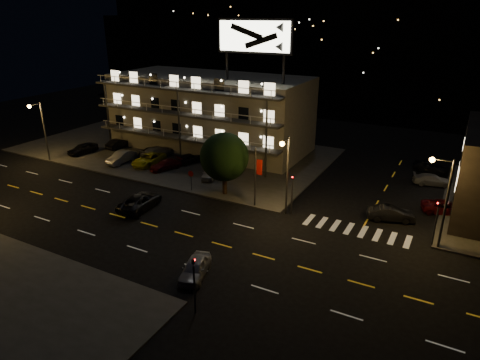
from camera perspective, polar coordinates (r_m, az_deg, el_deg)
The scene contains 29 objects.
ground at distance 40.45m, azimuth -9.83°, elevation -6.50°, with size 140.00×140.00×0.00m, color black.
curb_nw at distance 63.05m, azimuth -8.86°, elevation 3.97°, with size 44.00×24.00×0.15m, color #323230.
motel at distance 62.53m, azimuth -3.97°, elevation 9.03°, with size 28.00×13.80×18.10m.
hill_backdrop at distance 100.92m, azimuth 12.31°, elevation 16.91°, with size 120.00×25.00×24.00m.
streetlight_nw at distance 61.94m, azimuth -24.97°, elevation 6.59°, with size 0.44×1.92×8.00m.
streetlight_nc at distance 40.78m, azimuth 6.18°, elevation 1.57°, with size 0.44×1.92×8.00m.
streetlight_ne at distance 38.56m, azimuth 25.45°, elevation -1.69°, with size 1.92×0.44×8.00m.
signal_nw at distance 41.97m, azimuth 6.97°, elevation -1.39°, with size 0.20×0.27×4.60m.
signal_sw at distance 28.63m, azimuth -6.13°, elevation -13.10°, with size 0.20×0.27×4.60m.
signal_ne at distance 39.66m, azimuth 24.73°, elevation -4.74°, with size 0.27×0.20×4.60m.
banner_north at distance 43.01m, azimuth 2.14°, elevation 0.58°, with size 0.83×0.16×6.40m.
stop_sign at distance 47.63m, azimuth -6.55°, elevation 0.36°, with size 0.91×0.11×2.61m.
tree at distance 45.73m, azimuth -2.14°, elevation 2.93°, with size 5.45×5.25×6.87m.
lot_car_0 at distance 64.21m, azimuth -20.22°, elevation 3.97°, with size 1.75×4.35×1.48m, color black.
lot_car_1 at distance 58.65m, azimuth -15.57°, elevation 2.94°, with size 1.59×4.57×1.50m, color gray.
lot_car_2 at distance 57.10m, azimuth -12.08°, elevation 2.73°, with size 2.38×5.17×1.44m, color yellow.
lot_car_3 at distance 54.94m, azimuth -9.89°, elevation 2.02°, with size 1.72×4.24×1.23m, color #530B10.
lot_car_4 at distance 51.43m, azimuth -4.11°, elevation 0.94°, with size 1.46×3.63×1.24m, color gray.
lot_car_5 at distance 65.32m, azimuth -15.87°, elevation 4.71°, with size 1.43×4.10×1.35m, color black.
lot_car_6 at distance 60.54m, azimuth -11.86°, elevation 3.71°, with size 2.04×4.42×1.23m, color black.
lot_car_7 at distance 59.73m, azimuth -10.90°, elevation 3.70°, with size 2.15×5.29×1.53m, color gray.
lot_car_8 at distance 56.76m, azimuth -6.74°, elevation 2.90°, with size 1.58×3.93×1.34m, color black.
lot_car_9 at distance 55.48m, azimuth -2.10°, elevation 2.55°, with size 1.33×3.83×1.26m, color #530B10.
side_car_0 at distance 43.66m, azimuth 19.49°, elevation -4.24°, with size 1.54×4.41×1.45m, color black.
side_car_1 at distance 47.41m, azimuth 25.75°, elevation -3.27°, with size 2.12×4.60×1.28m, color #530B10.
side_car_2 at distance 54.41m, azimuth 24.28°, elevation 0.03°, with size 1.76×4.32×1.25m, color gray.
side_car_3 at distance 58.69m, azimuth 24.15°, elevation 1.64°, with size 1.71×4.26×1.45m, color black.
road_car_east at distance 33.20m, azimuth -6.02°, elevation -11.59°, with size 1.67×4.16×1.42m, color gray.
road_car_west at distance 44.80m, azimuth -13.17°, elevation -2.81°, with size 2.52×5.47×1.52m, color black.
Camera 1 is at (22.75, -27.70, 18.76)m, focal length 32.00 mm.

